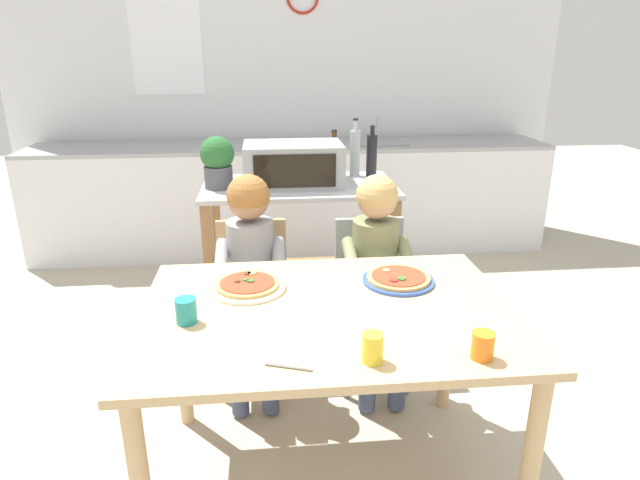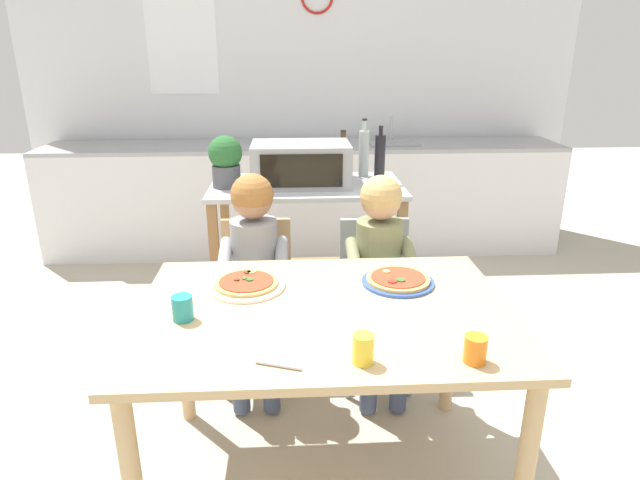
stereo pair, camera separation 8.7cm
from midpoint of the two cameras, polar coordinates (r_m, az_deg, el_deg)
name	(u,v)px [view 1 (the left image)]	position (r m, az deg, el deg)	size (l,w,h in m)	color
ground_plane	(305,330)	(3.33, -2.30, -9.46)	(11.93, 11.93, 0.00)	#B7AD99
back_wall_tiled	(287,80)	(4.76, -3.99, 16.45)	(4.60, 0.14, 2.70)	silver
kitchen_counter	(292,197)	(4.50, -3.49, 4.50)	(4.14, 0.60, 1.08)	silver
kitchen_island_cart	(300,232)	(3.19, -2.95, 0.83)	(1.09, 0.61, 0.88)	#B7BABF
toaster_oven	(293,164)	(3.08, -3.66, 7.98)	(0.55, 0.37, 0.24)	#999BA0
bottle_squat_spirits	(334,157)	(3.32, 0.73, 8.77)	(0.07, 0.07, 0.27)	#4C2D14
bottle_tall_green_wine	(355,152)	(3.30, 2.94, 9.25)	(0.06, 0.06, 0.34)	#ADB7B2
bottle_clear_vinegar	(372,157)	(3.16, 4.67, 8.67)	(0.06, 0.06, 0.32)	black
potted_herb_plant	(218,161)	(3.06, -11.56, 8.18)	(0.19, 0.19, 0.29)	#4C4C51
dining_table	(328,333)	(1.97, -0.41, -9.75)	(1.32, 0.93, 0.75)	tan
dining_chair_left	(253,291)	(2.71, -7.99, -5.38)	(0.36, 0.36, 0.81)	tan
dining_chair_right	(371,289)	(2.72, 4.50, -5.14)	(0.36, 0.36, 0.81)	gray
child_in_grey_shirt	(251,261)	(2.52, -8.30, -2.16)	(0.32, 0.42, 1.06)	#424C6B
child_in_olive_shirt	(377,260)	(2.54, 5.08, -2.09)	(0.32, 0.42, 1.06)	#424C6B
pizza_plate_white	(248,286)	(2.09, -8.84, -4.78)	(0.30, 0.30, 0.03)	white
pizza_plate_blue_rimmed	(398,279)	(2.14, 7.11, -4.11)	(0.28, 0.28, 0.03)	#3356B7
drinking_cup_orange	(483,346)	(1.68, 15.33, -10.70)	(0.07, 0.07, 0.08)	orange
drinking_cup_teal	(186,311)	(1.88, -15.24, -7.21)	(0.07, 0.07, 0.09)	teal
drinking_cup_yellow	(373,348)	(1.61, 4.00, -11.30)	(0.06, 0.06, 0.09)	yellow
serving_spoon	(288,366)	(1.60, -4.96, -13.11)	(0.01, 0.01, 0.14)	#B7BABF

